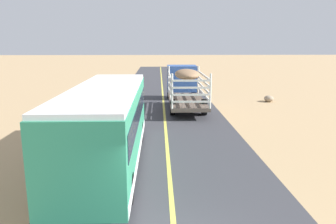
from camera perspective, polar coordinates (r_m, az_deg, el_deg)
name	(u,v)px	position (r m, az deg, el deg)	size (l,w,h in m)	color
livestock_truck	(184,81)	(26.64, 2.73, 5.36)	(2.53, 9.70, 3.02)	#3359A5
bus	(107,124)	(13.19, -10.60, -2.08)	(2.54, 10.00, 3.21)	#2D8C66
boulder_near_shoulder	(269,99)	(28.77, 17.18, 2.25)	(0.78, 0.96, 0.52)	gray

